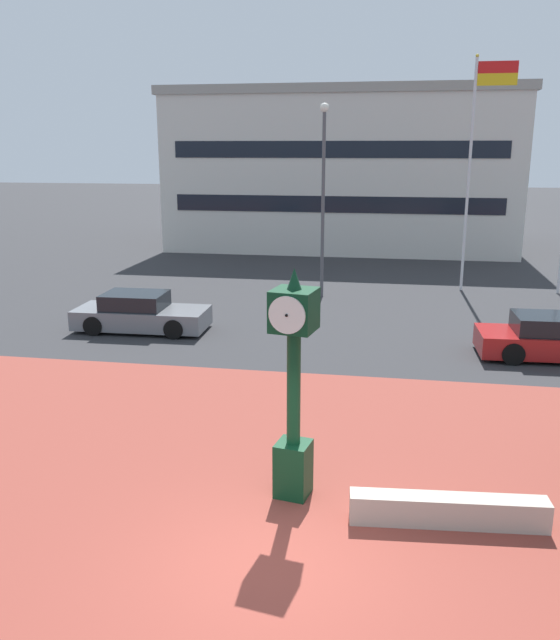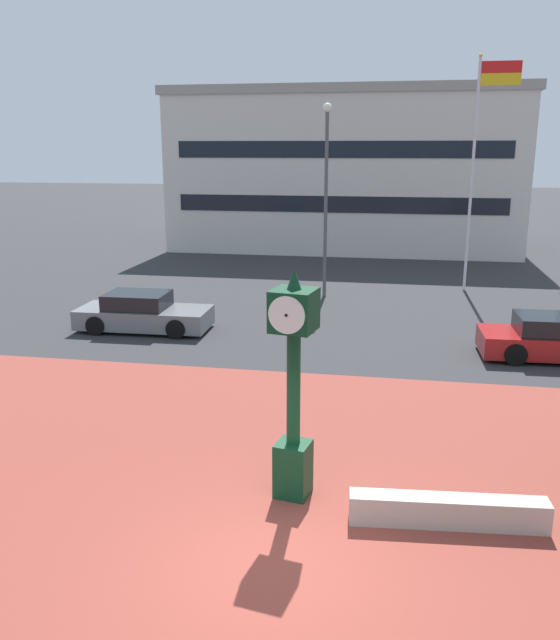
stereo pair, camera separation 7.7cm
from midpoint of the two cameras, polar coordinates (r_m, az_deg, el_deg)
The scene contains 9 objects.
ground_plane at distance 10.41m, azimuth -0.93°, elevation -20.42°, with size 200.00×200.00×0.00m, color #2D2D30.
plaza_brick_paving at distance 12.31m, azimuth 1.10°, elevation -14.38°, with size 44.00×12.55×0.01m, color brown.
planter_wall at distance 11.50m, azimuth 14.15°, elevation -15.71°, with size 3.20×0.40×0.50m, color #ADA393.
street_clock at distance 11.27m, azimuth 1.01°, elevation -5.63°, with size 0.81×0.86×4.09m.
car_street_near at distance 20.81m, azimuth 22.67°, elevation -1.54°, with size 4.59×1.99×1.28m.
car_street_mid at distance 22.64m, azimuth -12.09°, elevation 0.54°, with size 4.45×1.98×1.28m.
flagpole_primary at distance 29.04m, azimuth 16.40°, elevation 13.42°, with size 1.68×0.14×9.59m.
civic_building at distance 42.52m, azimuth 5.49°, elevation 12.87°, with size 20.58×11.50×9.32m.
street_lamp_post at distance 26.78m, azimuth 3.69°, elevation 11.72°, with size 0.36×0.36×7.66m.
Camera 1 is at (1.56, -8.37, 5.99)m, focal length 36.97 mm.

